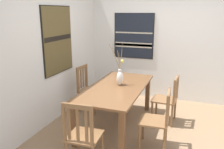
{
  "coord_description": "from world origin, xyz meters",
  "views": [
    {
      "loc": [
        -3.55,
        -0.64,
        2.01
      ],
      "look_at": [
        0.25,
        0.76,
        0.91
      ],
      "focal_mm": 37.43,
      "sensor_mm": 36.0,
      "label": 1
    }
  ],
  "objects_px": {
    "chair_0": "(83,135)",
    "chair_2": "(158,119)",
    "chair_3": "(88,88)",
    "painting_on_back_wall": "(58,40)",
    "centerpiece_vase": "(120,77)",
    "painting_on_side_wall": "(134,36)",
    "dining_table": "(117,92)",
    "chair_1": "(168,98)"
  },
  "relations": [
    {
      "from": "dining_table",
      "to": "painting_on_back_wall",
      "type": "relative_size",
      "value": 1.54
    },
    {
      "from": "chair_0",
      "to": "chair_3",
      "type": "xyz_separation_m",
      "value": [
        1.74,
        0.77,
        0.0
      ]
    },
    {
      "from": "centerpiece_vase",
      "to": "chair_3",
      "type": "xyz_separation_m",
      "value": [
        0.36,
        0.81,
        -0.42
      ]
    },
    {
      "from": "chair_3",
      "to": "painting_on_side_wall",
      "type": "height_order",
      "value": "painting_on_side_wall"
    },
    {
      "from": "dining_table",
      "to": "chair_1",
      "type": "xyz_separation_m",
      "value": [
        0.45,
        -0.83,
        -0.18
      ]
    },
    {
      "from": "centerpiece_vase",
      "to": "chair_3",
      "type": "distance_m",
      "value": 0.98
    },
    {
      "from": "dining_table",
      "to": "chair_2",
      "type": "distance_m",
      "value": 0.94
    },
    {
      "from": "chair_0",
      "to": "chair_1",
      "type": "relative_size",
      "value": 1.09
    },
    {
      "from": "chair_0",
      "to": "centerpiece_vase",
      "type": "bearing_deg",
      "value": -1.86
    },
    {
      "from": "dining_table",
      "to": "chair_1",
      "type": "relative_size",
      "value": 2.16
    },
    {
      "from": "centerpiece_vase",
      "to": "dining_table",
      "type": "bearing_deg",
      "value": 166.83
    },
    {
      "from": "painting_on_back_wall",
      "to": "painting_on_side_wall",
      "type": "height_order",
      "value": "painting_on_back_wall"
    },
    {
      "from": "centerpiece_vase",
      "to": "chair_2",
      "type": "distance_m",
      "value": 1.05
    },
    {
      "from": "chair_0",
      "to": "chair_2",
      "type": "height_order",
      "value": "chair_0"
    },
    {
      "from": "dining_table",
      "to": "centerpiece_vase",
      "type": "xyz_separation_m",
      "value": [
        0.1,
        -0.02,
        0.26
      ]
    },
    {
      "from": "chair_3",
      "to": "chair_2",
      "type": "bearing_deg",
      "value": -119.98
    },
    {
      "from": "centerpiece_vase",
      "to": "painting_on_side_wall",
      "type": "bearing_deg",
      "value": 6.85
    },
    {
      "from": "chair_1",
      "to": "chair_0",
      "type": "bearing_deg",
      "value": 153.89
    },
    {
      "from": "dining_table",
      "to": "painting_on_back_wall",
      "type": "height_order",
      "value": "painting_on_back_wall"
    },
    {
      "from": "centerpiece_vase",
      "to": "painting_on_back_wall",
      "type": "height_order",
      "value": "painting_on_back_wall"
    },
    {
      "from": "chair_3",
      "to": "painting_on_back_wall",
      "type": "distance_m",
      "value": 1.15
    },
    {
      "from": "chair_2",
      "to": "chair_3",
      "type": "relative_size",
      "value": 0.97
    },
    {
      "from": "centerpiece_vase",
      "to": "painting_on_side_wall",
      "type": "height_order",
      "value": "painting_on_side_wall"
    },
    {
      "from": "dining_table",
      "to": "painting_on_back_wall",
      "type": "bearing_deg",
      "value": 87.33
    },
    {
      "from": "centerpiece_vase",
      "to": "chair_1",
      "type": "xyz_separation_m",
      "value": [
        0.36,
        -0.81,
        -0.43
      ]
    },
    {
      "from": "chair_3",
      "to": "chair_1",
      "type": "bearing_deg",
      "value": -89.96
    },
    {
      "from": "dining_table",
      "to": "chair_2",
      "type": "bearing_deg",
      "value": -120.07
    },
    {
      "from": "chair_0",
      "to": "painting_on_side_wall",
      "type": "bearing_deg",
      "value": 2.82
    },
    {
      "from": "centerpiece_vase",
      "to": "chair_3",
      "type": "height_order",
      "value": "centerpiece_vase"
    },
    {
      "from": "centerpiece_vase",
      "to": "chair_3",
      "type": "relative_size",
      "value": 0.8
    },
    {
      "from": "dining_table",
      "to": "chair_0",
      "type": "relative_size",
      "value": 1.98
    },
    {
      "from": "chair_0",
      "to": "chair_3",
      "type": "height_order",
      "value": "chair_0"
    },
    {
      "from": "centerpiece_vase",
      "to": "chair_2",
      "type": "bearing_deg",
      "value": -125.81
    },
    {
      "from": "centerpiece_vase",
      "to": "chair_1",
      "type": "relative_size",
      "value": 0.85
    },
    {
      "from": "chair_1",
      "to": "chair_2",
      "type": "height_order",
      "value": "chair_2"
    },
    {
      "from": "chair_1",
      "to": "dining_table",
      "type": "bearing_deg",
      "value": 118.7
    },
    {
      "from": "chair_2",
      "to": "centerpiece_vase",
      "type": "bearing_deg",
      "value": 54.19
    },
    {
      "from": "dining_table",
      "to": "painting_on_side_wall",
      "type": "xyz_separation_m",
      "value": [
        1.68,
        0.17,
        0.81
      ]
    },
    {
      "from": "centerpiece_vase",
      "to": "chair_2",
      "type": "xyz_separation_m",
      "value": [
        -0.56,
        -0.78,
        -0.43
      ]
    },
    {
      "from": "centerpiece_vase",
      "to": "painting_on_back_wall",
      "type": "relative_size",
      "value": 0.61
    },
    {
      "from": "chair_2",
      "to": "chair_1",
      "type": "bearing_deg",
      "value": -1.81
    },
    {
      "from": "chair_2",
      "to": "painting_on_side_wall",
      "type": "height_order",
      "value": "painting_on_side_wall"
    }
  ]
}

